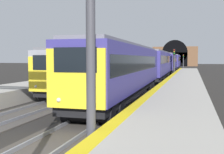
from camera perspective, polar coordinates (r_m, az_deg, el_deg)
platform_right_edge_strip at (r=8.18m, az=-2.28°, el=-11.40°), size 112.00×0.50×0.01m
train_main_approaching at (r=50.40m, az=10.43°, el=2.88°), size 78.54×3.09×4.19m
train_adjacent_platform at (r=37.79m, az=1.94°, el=2.38°), size 40.06×2.90×3.91m
railway_signal_mid at (r=48.80m, az=12.47°, el=3.41°), size 0.39×0.38×4.76m
railway_signal_far at (r=97.66m, az=14.27°, el=3.47°), size 0.39×0.38×4.56m
tunnel_portal at (r=118.20m, az=12.64°, el=4.12°), size 2.94×18.01×10.60m
catenary_mast_near at (r=58.31m, az=0.68°, el=4.40°), size 0.22×2.04×7.34m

